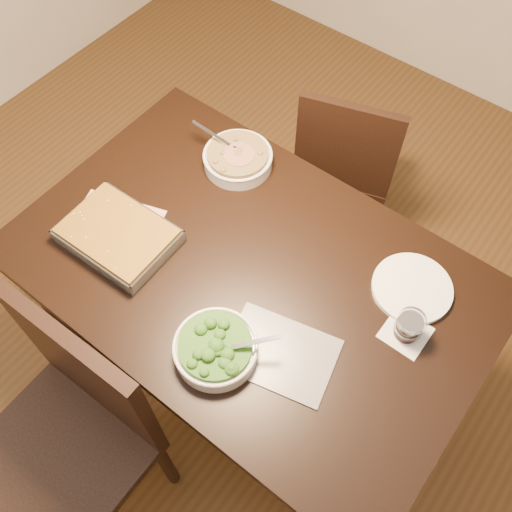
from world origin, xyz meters
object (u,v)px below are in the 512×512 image
at_px(stew_bowl, 238,158).
at_px(dinner_plate, 412,288).
at_px(baking_dish, 118,236).
at_px(wine_tumbler, 409,326).
at_px(table, 250,286).
at_px(broccoli_bowl, 216,348).
at_px(chair_far, 348,157).
at_px(chair_near, 72,428).

bearing_deg(stew_bowl, dinner_plate, -5.23).
distance_m(stew_bowl, baking_dish, 0.47).
distance_m(baking_dish, dinner_plate, 0.88).
height_order(wine_tumbler, dinner_plate, wine_tumbler).
height_order(table, broccoli_bowl, broccoli_bowl).
bearing_deg(baking_dish, chair_far, 73.35).
height_order(table, wine_tumbler, wine_tumbler).
xyz_separation_m(baking_dish, chair_far, (0.25, 0.95, -0.32)).
distance_m(wine_tumbler, dinner_plate, 0.15).
relative_size(table, wine_tumbler, 16.35).
xyz_separation_m(dinner_plate, chair_far, (-0.53, 0.56, -0.30)).
relative_size(stew_bowl, dinner_plate, 1.10).
bearing_deg(broccoli_bowl, stew_bowl, 123.72).
xyz_separation_m(table, broccoli_bowl, (0.09, -0.26, 0.13)).
relative_size(broccoli_bowl, chair_near, 0.23).
distance_m(stew_bowl, wine_tumbler, 0.77).
xyz_separation_m(stew_bowl, chair_near, (0.13, -0.93, -0.23)).
bearing_deg(stew_bowl, chair_far, 71.99).
bearing_deg(baking_dish, chair_near, -66.43).
bearing_deg(dinner_plate, chair_far, 133.67).
bearing_deg(chair_far, table, 80.84).
xyz_separation_m(stew_bowl, wine_tumbler, (0.75, -0.19, 0.02)).
distance_m(table, chair_far, 0.83).
height_order(stew_bowl, chair_far, stew_bowl).
bearing_deg(chair_near, baking_dish, 113.98).
xyz_separation_m(chair_near, chair_far, (0.03, 1.43, -0.09)).
height_order(table, baking_dish, baking_dish).
relative_size(table, chair_far, 1.70).
distance_m(stew_bowl, dinner_plate, 0.70).
relative_size(baking_dish, dinner_plate, 1.45).
bearing_deg(table, chair_near, -103.32).
bearing_deg(wine_tumbler, stew_bowl, 165.42).
bearing_deg(wine_tumbler, chair_near, -129.83).
bearing_deg(broccoli_bowl, baking_dish, 167.85).
height_order(dinner_plate, chair_near, chair_near).
relative_size(table, dinner_plate, 6.04).
height_order(table, chair_near, chair_near).
relative_size(table, baking_dish, 4.17).
height_order(table, chair_far, chair_far).
distance_m(table, stew_bowl, 0.43).
height_order(table, stew_bowl, stew_bowl).
distance_m(stew_bowl, chair_near, 0.97).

